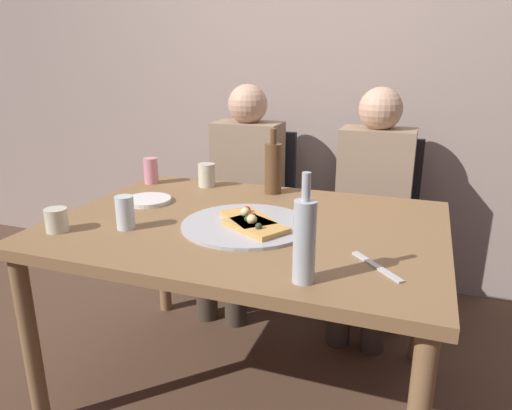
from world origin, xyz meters
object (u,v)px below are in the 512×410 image
object	(u,v)px
table_knife	(376,266)
guest_in_beanie	(372,198)
tumbler_far	(207,175)
guest_in_sweater	(242,186)
wine_bottle	(304,240)
tumbler_near	(125,213)
beer_bottle	(273,167)
chair_right	(373,214)
wine_glass	(57,220)
chair_left	(252,201)
pizza_slice_last	(255,226)
soda_can	(151,171)
pizza_tray	(247,225)
plate_stack	(148,200)
pizza_slice_extra	(248,218)
dining_table	(247,240)

from	to	relation	value
table_knife	guest_in_beanie	distance (m)	1.01
tumbler_far	guest_in_sweater	bearing A→B (deg)	84.37
wine_bottle	tumbler_near	distance (m)	0.72
beer_bottle	chair_right	size ratio (longest dim) A/B	0.32
wine_bottle	wine_glass	distance (m)	0.91
wine_glass	table_knife	world-z (taller)	wine_glass
tumbler_near	chair_left	xyz separation A→B (m)	(0.06, 1.12, -0.27)
pizza_slice_last	wine_glass	size ratio (longest dim) A/B	3.15
pizza_slice_last	soda_can	size ratio (longest dim) A/B	2.09
table_knife	wine_bottle	bearing A→B (deg)	88.75
tumbler_far	pizza_tray	bearing A→B (deg)	-50.46
plate_stack	guest_in_sweater	xyz separation A→B (m)	(0.16, 0.67, -0.09)
pizza_slice_extra	plate_stack	bearing A→B (deg)	166.96
wine_glass	table_knife	distance (m)	1.08
pizza_tray	pizza_slice_extra	bearing A→B (deg)	99.84
dining_table	pizza_slice_last	world-z (taller)	pizza_slice_last
tumbler_far	soda_can	bearing A→B (deg)	-171.53
guest_in_sweater	guest_in_beanie	world-z (taller)	same
wine_bottle	wine_glass	bearing A→B (deg)	174.57
pizza_tray	tumbler_far	xyz separation A→B (m)	(-0.37, 0.45, 0.05)
dining_table	pizza_slice_last	size ratio (longest dim) A/B	5.50
pizza_slice_extra	table_knife	xyz separation A→B (m)	(0.48, -0.21, -0.02)
tumbler_near	chair_left	size ratio (longest dim) A/B	0.13
tumbler_far	plate_stack	size ratio (longest dim) A/B	0.56
pizza_slice_last	plate_stack	bearing A→B (deg)	161.89
wine_bottle	chair_left	distance (m)	1.49
guest_in_sweater	wine_bottle	bearing A→B (deg)	118.66
pizza_slice_extra	guest_in_beanie	size ratio (longest dim) A/B	0.21
pizza_slice_last	chair_left	distance (m)	1.09
chair_left	guest_in_beanie	distance (m)	0.71
soda_can	wine_bottle	bearing A→B (deg)	-38.92
tumbler_far	chair_left	xyz separation A→B (m)	(0.04, 0.51, -0.27)
pizza_slice_last	soda_can	distance (m)	0.82
pizza_slice_last	pizza_slice_extra	world-z (taller)	same
plate_stack	pizza_slice_extra	bearing A→B (deg)	-13.04
pizza_slice_last	chair_right	xyz separation A→B (m)	(0.30, 1.00, -0.24)
pizza_slice_last	guest_in_sweater	xyz separation A→B (m)	(-0.38, 0.85, -0.11)
table_knife	chair_right	bearing A→B (deg)	-36.93
dining_table	wine_bottle	bearing A→B (deg)	-51.64
wine_bottle	guest_in_beanie	distance (m)	1.17
dining_table	soda_can	distance (m)	0.73
pizza_tray	wine_bottle	world-z (taller)	wine_bottle
pizza_slice_extra	soda_can	world-z (taller)	soda_can
wine_bottle	chair_left	xyz separation A→B (m)	(-0.63, 1.31, -0.33)
pizza_tray	wine_bottle	bearing A→B (deg)	-49.73
wine_glass	pizza_slice_last	bearing A→B (deg)	19.00
guest_in_beanie	beer_bottle	bearing A→B (deg)	42.11
pizza_slice_extra	wine_glass	size ratio (longest dim) A/B	3.07
pizza_slice_last	guest_in_beanie	bearing A→B (deg)	70.28
soda_can	guest_in_sweater	size ratio (longest dim) A/B	0.10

